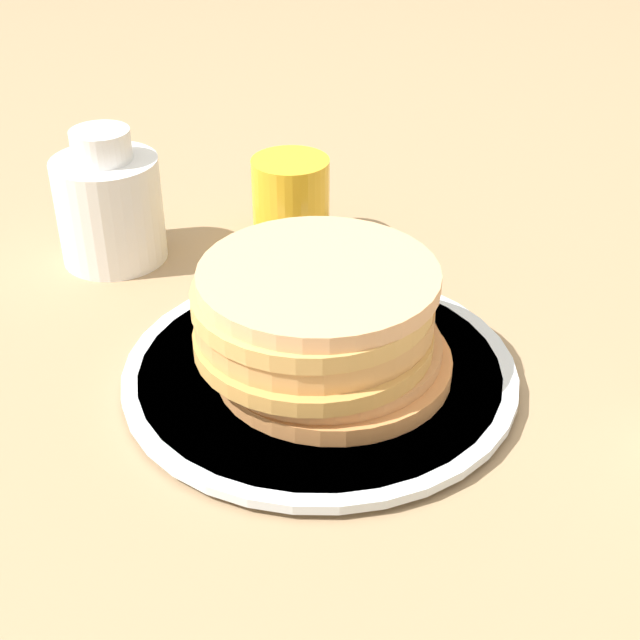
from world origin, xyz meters
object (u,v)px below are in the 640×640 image
(plate, at_px, (320,372))
(pancake_stack, at_px, (319,321))
(cream_jug, at_px, (109,205))
(juice_glass, at_px, (291,201))

(plate, bearing_deg, pancake_stack, 90.25)
(pancake_stack, distance_m, cream_jug, 0.27)
(plate, height_order, cream_jug, cream_jug)
(pancake_stack, height_order, juice_glass, pancake_stack)
(plate, distance_m, juice_glass, 0.23)
(cream_jug, bearing_deg, juice_glass, -15.58)
(pancake_stack, distance_m, juice_glass, 0.23)
(juice_glass, height_order, cream_jug, cream_jug)
(pancake_stack, xyz_separation_m, juice_glass, (0.08, 0.22, -0.01))
(plate, bearing_deg, cream_jug, 107.42)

